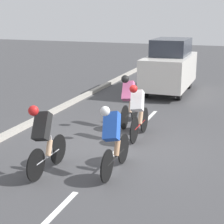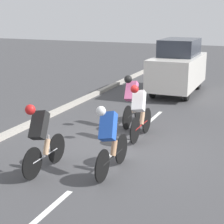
% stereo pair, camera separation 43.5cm
% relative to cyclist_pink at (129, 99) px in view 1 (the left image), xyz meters
% --- Properties ---
extents(ground_plane, '(60.00, 60.00, 0.00)m').
position_rel_cyclist_pink_xyz_m(ground_plane, '(-0.39, 1.76, -0.82)').
color(ground_plane, '#424244').
extents(lane_stripe_near, '(0.12, 1.40, 0.01)m').
position_rel_cyclist_pink_xyz_m(lane_stripe_near, '(-0.39, 5.23, -0.82)').
color(lane_stripe_near, white).
rests_on(lane_stripe_near, ground).
extents(lane_stripe_mid, '(0.12, 1.40, 0.01)m').
position_rel_cyclist_pink_xyz_m(lane_stripe_mid, '(-0.39, 2.03, -0.82)').
color(lane_stripe_mid, white).
rests_on(lane_stripe_mid, ground).
extents(lane_stripe_far, '(0.12, 1.40, 0.01)m').
position_rel_cyclist_pink_xyz_m(lane_stripe_far, '(-0.39, -1.17, -0.82)').
color(lane_stripe_far, white).
rests_on(lane_stripe_far, ground).
extents(curb, '(0.20, 26.18, 0.14)m').
position_rel_cyclist_pink_xyz_m(curb, '(2.81, 2.03, -0.75)').
color(curb, '#A8A399').
rests_on(curb, ground).
extents(cyclist_pink, '(0.38, 1.73, 1.58)m').
position_rel_cyclist_pink_xyz_m(cyclist_pink, '(0.00, 0.00, 0.00)').
color(cyclist_pink, black).
rests_on(cyclist_pink, ground).
extents(cyclist_black, '(0.41, 1.64, 1.55)m').
position_rel_cyclist_pink_xyz_m(cyclist_black, '(0.62, 3.94, -0.02)').
color(cyclist_black, black).
rests_on(cyclist_black, ground).
extents(cyclist_white, '(0.41, 1.71, 1.53)m').
position_rel_cyclist_pink_xyz_m(cyclist_white, '(-0.61, 1.06, -0.04)').
color(cyclist_white, black).
rests_on(cyclist_white, ground).
extents(cyclist_blue, '(0.43, 1.74, 1.54)m').
position_rel_cyclist_pink_xyz_m(cyclist_blue, '(-0.76, 3.44, -0.03)').
color(cyclist_blue, black).
rests_on(cyclist_blue, ground).
extents(support_car, '(1.70, 3.90, 2.25)m').
position_rel_cyclist_pink_xyz_m(support_car, '(-0.18, -5.09, 0.29)').
color(support_car, black).
rests_on(support_car, ground).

